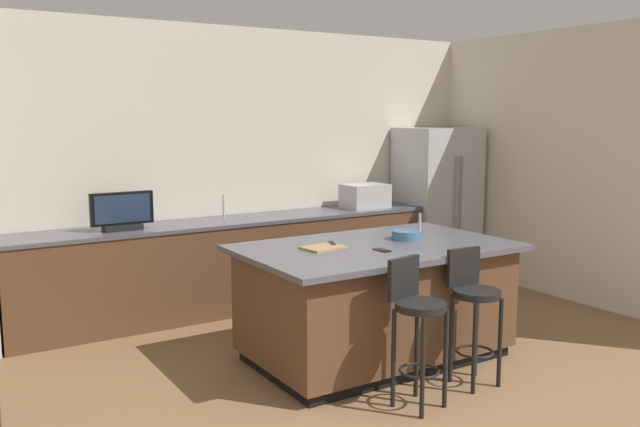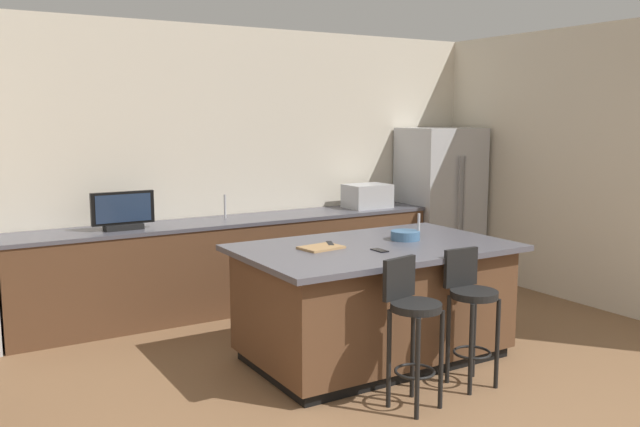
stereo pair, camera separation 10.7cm
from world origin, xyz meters
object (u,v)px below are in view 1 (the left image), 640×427
(microwave, at_px, (365,196))
(cutting_board, at_px, (323,247))
(kitchen_island, at_px, (376,301))
(tv_remote, at_px, (332,244))
(bar_stool_right, at_px, (473,304))
(cell_phone, at_px, (382,250))
(bar_stool_left, at_px, (416,319))
(refrigerator, at_px, (437,203))
(fruit_bowl, at_px, (406,235))
(tv_monitor, at_px, (122,213))

(microwave, relative_size, cutting_board, 1.52)
(kitchen_island, bearing_deg, tv_remote, 151.59)
(bar_stool_right, relative_size, cutting_board, 3.13)
(cell_phone, bearing_deg, microwave, 57.22)
(bar_stool_left, xyz_separation_m, tv_remote, (0.01, 1.04, 0.33))
(refrigerator, xyz_separation_m, tv_remote, (-2.58, -1.66, 0.04))
(cutting_board, bearing_deg, refrigerator, 32.63)
(fruit_bowl, height_order, tv_remote, fruit_bowl)
(cell_phone, xyz_separation_m, tv_remote, (-0.21, 0.37, 0.01))
(microwave, xyz_separation_m, bar_stool_right, (-0.95, -2.66, -0.45))
(bar_stool_left, height_order, cell_phone, bar_stool_left)
(tv_monitor, bearing_deg, cutting_board, -58.54)
(microwave, xyz_separation_m, bar_stool_left, (-1.56, -2.74, -0.44))
(bar_stool_left, xyz_separation_m, fruit_bowl, (0.67, 0.93, 0.36))
(cutting_board, bearing_deg, fruit_bowl, -3.15)
(bar_stool_right, relative_size, cell_phone, 6.59)
(cell_phone, height_order, tv_remote, tv_remote)
(bar_stool_left, height_order, tv_remote, bar_stool_left)
(bar_stool_right, bearing_deg, fruit_bowl, 87.72)
(kitchen_island, height_order, bar_stool_left, bar_stool_left)
(bar_stool_right, relative_size, tv_remote, 5.81)
(bar_stool_right, bearing_deg, bar_stool_left, -170.28)
(refrigerator, xyz_separation_m, tv_monitor, (-3.76, -0.01, 0.18))
(bar_stool_left, xyz_separation_m, cell_phone, (0.22, 0.67, 0.33))
(bar_stool_left, bearing_deg, fruit_bowl, 43.06)
(fruit_bowl, relative_size, cutting_board, 0.76)
(kitchen_island, height_order, cutting_board, cutting_board)
(kitchen_island, relative_size, bar_stool_right, 2.17)
(refrigerator, distance_m, tv_monitor, 3.76)
(bar_stool_left, distance_m, bar_stool_right, 0.61)
(refrigerator, bearing_deg, kitchen_island, -141.16)
(tv_remote, bearing_deg, cell_phone, -37.02)
(bar_stool_right, distance_m, fruit_bowl, 0.92)
(refrigerator, height_order, cell_phone, refrigerator)
(tv_monitor, xyz_separation_m, fruit_bowl, (1.84, -1.77, -0.11))
(microwave, bearing_deg, kitchen_island, -123.56)
(refrigerator, relative_size, tv_monitor, 3.19)
(microwave, distance_m, fruit_bowl, 2.03)
(bar_stool_left, bearing_deg, tv_remote, 78.37)
(microwave, relative_size, fruit_bowl, 2.00)
(tv_remote, bearing_deg, bar_stool_left, -66.72)
(refrigerator, bearing_deg, microwave, 177.68)
(fruit_bowl, xyz_separation_m, tv_remote, (-0.66, 0.12, -0.03))
(tv_monitor, xyz_separation_m, bar_stool_right, (1.77, -2.61, -0.48))
(kitchen_island, height_order, fruit_bowl, fruit_bowl)
(fruit_bowl, xyz_separation_m, cutting_board, (-0.78, 0.04, -0.03))
(microwave, relative_size, bar_stool_left, 0.48)
(microwave, bearing_deg, bar_stool_right, -109.73)
(bar_stool_left, distance_m, cutting_board, 1.03)
(kitchen_island, bearing_deg, bar_stool_left, -109.92)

